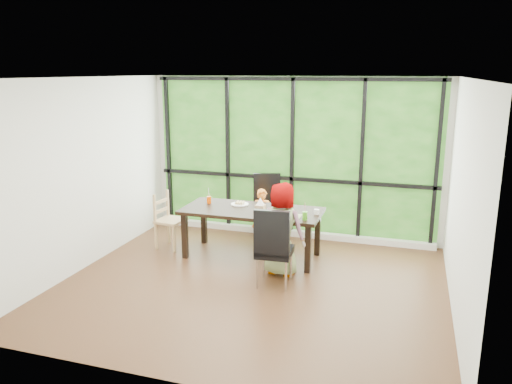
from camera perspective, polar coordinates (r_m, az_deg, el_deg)
ground at (r=6.77m, az=-0.48°, el=-10.57°), size 5.00×5.00×0.00m
back_wall at (r=8.46m, az=4.23°, el=3.94°), size 5.00×0.00×5.00m
foliage_backdrop at (r=8.44m, az=4.20°, el=3.91°), size 4.80×0.02×2.65m
window_mullions at (r=8.40m, az=4.14°, el=3.87°), size 4.80×0.06×2.65m
window_sill at (r=8.68m, az=3.93°, el=-4.66°), size 4.80×0.12×0.10m
dining_table at (r=7.61m, az=-0.49°, el=-4.71°), size 2.16×1.08×0.75m
chair_window_leather at (r=8.43m, az=1.23°, el=-1.71°), size 0.57×0.57×1.08m
chair_interior_leather at (r=6.59m, az=2.14°, el=-6.20°), size 0.49×0.49×1.08m
chair_end_beech at (r=8.09m, az=-9.73°, el=-3.24°), size 0.45×0.46×0.90m
child_toddler at (r=8.09m, az=0.73°, el=-2.90°), size 0.38×0.30×0.93m
child_older at (r=6.89m, az=3.07°, el=-4.28°), size 0.69×0.50×1.31m
placemat at (r=7.15m, az=3.13°, el=-2.80°), size 0.49×0.36×0.01m
plate_far at (r=7.76m, az=-1.87°, el=-1.40°), size 0.27×0.27×0.02m
plate_near at (r=7.13m, az=3.58°, el=-2.81°), size 0.26×0.26×0.02m
orange_cup at (r=7.87m, az=-5.41°, el=-0.89°), size 0.07×0.07×0.11m
green_cup at (r=7.01m, az=5.61°, el=-2.71°), size 0.07×0.07×0.11m
white_mug at (r=7.29m, az=6.95°, el=-2.27°), size 0.07×0.07×0.07m
tissue_box at (r=7.34m, az=0.50°, el=-1.90°), size 0.13×0.13×0.11m
crepe_rolls_far at (r=7.75m, az=-1.87°, el=-1.21°), size 0.15×0.12×0.04m
crepe_rolls_near at (r=7.12m, az=3.58°, el=-2.61°), size 0.10×0.12×0.04m
straw_white at (r=7.85m, az=-5.42°, el=-0.22°), size 0.01×0.04×0.20m
straw_pink at (r=6.99m, az=5.63°, el=-1.95°), size 0.01×0.04×0.20m
tissue at (r=7.31m, az=0.50°, el=-1.05°), size 0.12×0.12×0.11m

